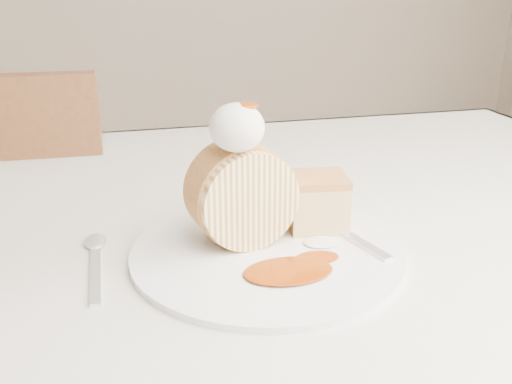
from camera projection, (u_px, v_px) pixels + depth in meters
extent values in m
cube|color=silver|center=(235.00, 222.00, 0.78)|extent=(1.40, 0.90, 0.04)
cube|color=silver|center=(193.00, 190.00, 1.23)|extent=(1.40, 0.01, 0.28)
cylinder|color=brown|center=(455.00, 277.00, 1.39)|extent=(0.06, 0.06, 0.71)
cube|color=brown|center=(22.00, 271.00, 1.26)|extent=(0.43, 0.43, 0.04)
cylinder|color=brown|center=(116.00, 306.00, 1.54)|extent=(0.04, 0.04, 0.41)
cylinder|color=white|center=(267.00, 252.00, 0.64)|extent=(0.34, 0.34, 0.01)
cylinder|color=#FFE9B1|center=(242.00, 195.00, 0.64)|extent=(0.12, 0.08, 0.11)
cube|color=#D79051|center=(317.00, 205.00, 0.69)|extent=(0.08, 0.07, 0.06)
ellipsoid|color=silver|center=(237.00, 128.00, 0.60)|extent=(0.06, 0.06, 0.05)
ellipsoid|color=#883005|center=(245.00, 99.00, 0.59)|extent=(0.03, 0.02, 0.01)
cube|color=silver|center=(351.00, 237.00, 0.67)|extent=(0.07, 0.18, 0.00)
cube|color=silver|center=(95.00, 275.00, 0.60)|extent=(0.02, 0.15, 0.00)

